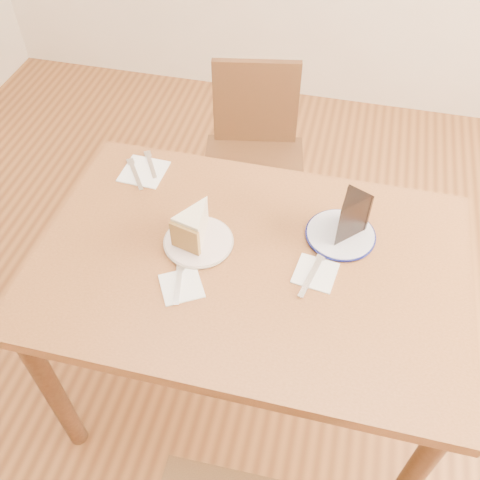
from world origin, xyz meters
name	(u,v)px	position (x,y,z in m)	size (l,w,h in m)	color
ground	(248,384)	(0.00, 0.00, 0.00)	(4.00, 4.00, 0.00)	#542E16
table	(250,281)	(0.00, 0.00, 0.65)	(1.20, 0.80, 0.75)	#542E16
chair_far	(254,158)	(-0.16, 0.77, 0.46)	(0.48, 0.48, 0.83)	black
plate_cream	(199,242)	(-0.16, 0.02, 0.76)	(0.19, 0.19, 0.01)	silver
plate_navy	(340,235)	(0.23, 0.15, 0.76)	(0.19, 0.19, 0.01)	silver
carrot_cake	(197,224)	(-0.17, 0.05, 0.81)	(0.09, 0.12, 0.09)	beige
chocolate_cake	(347,220)	(0.24, 0.14, 0.82)	(0.07, 0.11, 0.12)	black
napkin_cream	(182,286)	(-0.16, -0.13, 0.75)	(0.11, 0.11, 0.00)	white
napkin_navy	(315,273)	(0.18, -0.01, 0.75)	(0.11, 0.11, 0.00)	white
napkin_spare	(144,171)	(-0.42, 0.28, 0.75)	(0.14, 0.14, 0.00)	white
fork_cream	(179,283)	(-0.17, -0.13, 0.76)	(0.01, 0.14, 0.00)	silver
knife_navy	(312,274)	(0.17, -0.02, 0.76)	(0.02, 0.17, 0.00)	silver
fork_spare	(151,165)	(-0.41, 0.31, 0.76)	(0.01, 0.14, 0.00)	silver
knife_spare	(135,174)	(-0.44, 0.25, 0.76)	(0.01, 0.16, 0.00)	silver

